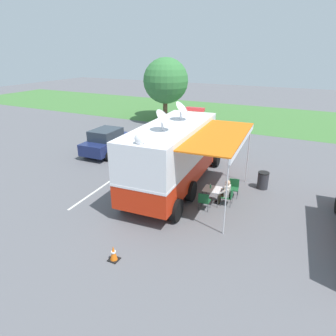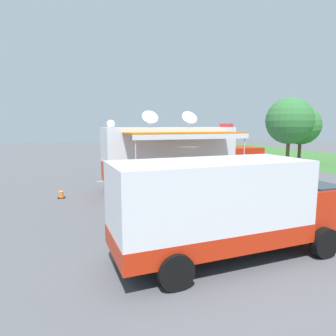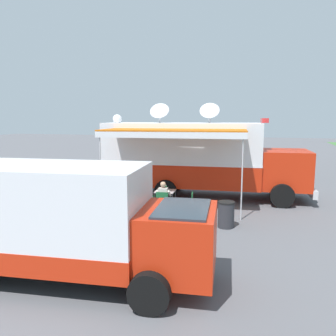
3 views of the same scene
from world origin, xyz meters
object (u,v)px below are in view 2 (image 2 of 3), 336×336
folding_table (177,185)px  trash_bin (245,194)px  traffic_cone (61,193)px  command_truck (181,155)px  seated_responder (183,188)px  car_behind_truck (186,159)px  support_truck (227,208)px  folding_chair_at_table (185,191)px  folding_chair_spare_by_truck (205,190)px  water_bottle (177,181)px  folding_chair_beside_table (160,189)px

folding_table → trash_bin: trash_bin is taller
folding_table → traffic_cone: bearing=-106.7°
command_truck → folding_table: bearing=-22.7°
trash_bin → seated_responder: bearing=-116.0°
trash_bin → car_behind_truck: size_ratio=0.21×
seated_responder → car_behind_truck: car_behind_truck is taller
folding_table → support_truck: size_ratio=0.12×
command_truck → car_behind_truck: command_truck is taller
folding_chair_at_table → support_truck: (5.88, -0.87, 0.87)m
car_behind_truck → command_truck: bearing=-22.4°
folding_table → folding_chair_spare_by_truck: folding_chair_spare_by_truck is taller
trash_bin → traffic_cone: (-3.55, -8.27, -0.18)m
folding_table → folding_chair_at_table: bearing=8.6°
folding_table → folding_chair_at_table: 0.82m
folding_table → water_bottle: size_ratio=3.81×
seated_responder → folding_table: bearing=-170.0°
folding_chair_at_table → car_behind_truck: size_ratio=0.20×
command_truck → folding_chair_spare_by_truck: 3.34m
folding_chair_spare_by_truck → folding_chair_at_table: bearing=-86.6°
seated_responder → traffic_cone: seated_responder is taller
water_bottle → trash_bin: bearing=53.7°
car_behind_truck → folding_chair_beside_table: bearing=-27.2°
trash_bin → support_truck: 5.98m
folding_table → traffic_cone: 5.82m
folding_chair_beside_table → traffic_cone: (-1.59, -4.71, -0.23)m
folding_chair_at_table → seated_responder: (-0.19, -0.01, 0.14)m
traffic_cone → trash_bin: bearing=66.7°
folding_chair_beside_table → trash_bin: size_ratio=0.96×
folding_chair_at_table → car_behind_truck: car_behind_truck is taller
water_bottle → folding_table: bearing=-10.1°
support_truck → water_bottle: bearing=173.5°
traffic_cone → folding_chair_at_table: bearing=66.5°
folding_chair_beside_table → trash_bin: 4.07m
folding_table → trash_bin: (1.88, 2.71, -0.22)m
folding_chair_beside_table → folding_table: bearing=84.4°
folding_table → command_truck: bearing=157.3°
trash_bin → support_truck: (4.79, -3.46, 0.93)m
command_truck → traffic_cone: size_ratio=16.62×
folding_chair_at_table → trash_bin: 2.81m
folding_table → folding_chair_at_table: (0.80, 0.12, -0.16)m
command_truck → water_bottle: 2.62m
folding_chair_at_table → folding_table: bearing=-171.4°
folding_chair_spare_by_truck → trash_bin: bearing=53.3°
support_truck → traffic_cone: bearing=-150.1°
folding_table → folding_chair_beside_table: 0.87m
folding_table → car_behind_truck: car_behind_truck is taller
seated_responder → support_truck: size_ratio=0.18×
command_truck → traffic_cone: 6.75m
folding_table → support_truck: bearing=-6.4°
seated_responder → trash_bin: bearing=64.0°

